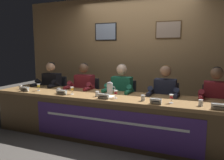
# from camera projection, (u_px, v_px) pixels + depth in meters

# --- Properties ---
(ground_plane) EXTENTS (12.00, 12.00, 0.00)m
(ground_plane) POSITION_uv_depth(u_px,v_px,m) (112.00, 137.00, 3.75)
(ground_plane) COLOR #4C4742
(wall_back_panelled) EXTENTS (5.42, 0.14, 2.60)m
(wall_back_panelled) POSITION_uv_depth(u_px,v_px,m) (136.00, 57.00, 4.81)
(wall_back_panelled) COLOR #937047
(wall_back_panelled) RESTS_ON ground_plane
(conference_table) EXTENTS (4.22, 0.82, 0.73)m
(conference_table) POSITION_uv_depth(u_px,v_px,m) (109.00, 110.00, 3.57)
(conference_table) COLOR olive
(conference_table) RESTS_ON ground_plane
(chair_far_left) EXTENTS (0.44, 0.45, 0.89)m
(chair_far_left) POSITION_uv_depth(u_px,v_px,m) (56.00, 98.00, 4.83)
(chair_far_left) COLOR black
(chair_far_left) RESTS_ON ground_plane
(panelist_far_left) EXTENTS (0.51, 0.48, 1.21)m
(panelist_far_left) POSITION_uv_depth(u_px,v_px,m) (50.00, 87.00, 4.61)
(panelist_far_left) COLOR black
(panelist_far_left) RESTS_ON ground_plane
(nameplate_far_left) EXTENTS (0.17, 0.06, 0.08)m
(nameplate_far_left) POSITION_uv_depth(u_px,v_px,m) (25.00, 89.00, 3.98)
(nameplate_far_left) COLOR white
(nameplate_far_left) RESTS_ON conference_table
(juice_glass_far_left) EXTENTS (0.06, 0.06, 0.12)m
(juice_glass_far_left) POSITION_uv_depth(u_px,v_px,m) (38.00, 86.00, 4.02)
(juice_glass_far_left) COLOR white
(juice_glass_far_left) RESTS_ON conference_table
(water_cup_far_left) EXTENTS (0.06, 0.06, 0.08)m
(water_cup_far_left) POSITION_uv_depth(u_px,v_px,m) (21.00, 87.00, 4.14)
(water_cup_far_left) COLOR silver
(water_cup_far_left) RESTS_ON conference_table
(chair_left) EXTENTS (0.44, 0.45, 0.89)m
(chair_left) POSITION_uv_depth(u_px,v_px,m) (88.00, 101.00, 4.53)
(chair_left) COLOR black
(chair_left) RESTS_ON ground_plane
(panelist_left) EXTENTS (0.51, 0.48, 1.21)m
(panelist_left) POSITION_uv_depth(u_px,v_px,m) (82.00, 89.00, 4.31)
(panelist_left) COLOR black
(panelist_left) RESTS_ON ground_plane
(nameplate_left) EXTENTS (0.18, 0.06, 0.08)m
(nameplate_left) POSITION_uv_depth(u_px,v_px,m) (61.00, 92.00, 3.68)
(nameplate_left) COLOR white
(nameplate_left) RESTS_ON conference_table
(juice_glass_left) EXTENTS (0.06, 0.06, 0.12)m
(juice_glass_left) POSITION_uv_depth(u_px,v_px,m) (72.00, 89.00, 3.71)
(juice_glass_left) COLOR white
(juice_glass_left) RESTS_ON conference_table
(water_cup_left) EXTENTS (0.06, 0.06, 0.08)m
(water_cup_left) POSITION_uv_depth(u_px,v_px,m) (59.00, 91.00, 3.81)
(water_cup_left) COLOR silver
(water_cup_left) RESTS_ON conference_table
(chair_center) EXTENTS (0.44, 0.45, 0.89)m
(chair_center) POSITION_uv_depth(u_px,v_px,m) (124.00, 105.00, 4.24)
(chair_center) COLOR black
(chair_center) RESTS_ON ground_plane
(panelist_center) EXTENTS (0.51, 0.48, 1.21)m
(panelist_center) POSITION_uv_depth(u_px,v_px,m) (120.00, 92.00, 4.02)
(panelist_center) COLOR black
(panelist_center) RESTS_ON ground_plane
(nameplate_center) EXTENTS (0.18, 0.06, 0.08)m
(nameplate_center) POSITION_uv_depth(u_px,v_px,m) (103.00, 96.00, 3.37)
(nameplate_center) COLOR white
(nameplate_center) RESTS_ON conference_table
(juice_glass_center) EXTENTS (0.06, 0.06, 0.12)m
(juice_glass_center) POSITION_uv_depth(u_px,v_px,m) (116.00, 93.00, 3.40)
(juice_glass_center) COLOR white
(juice_glass_center) RESTS_ON conference_table
(water_cup_center) EXTENTS (0.06, 0.06, 0.08)m
(water_cup_center) POSITION_uv_depth(u_px,v_px,m) (97.00, 94.00, 3.54)
(water_cup_center) COLOR silver
(water_cup_center) RESTS_ON conference_table
(chair_right) EXTENTS (0.44, 0.45, 0.89)m
(chair_right) POSITION_uv_depth(u_px,v_px,m) (166.00, 109.00, 3.94)
(chair_right) COLOR black
(chair_right) RESTS_ON ground_plane
(panelist_right) EXTENTS (0.51, 0.48, 1.21)m
(panelist_right) POSITION_uv_depth(u_px,v_px,m) (164.00, 96.00, 3.72)
(panelist_right) COLOR black
(panelist_right) RESTS_ON ground_plane
(nameplate_right) EXTENTS (0.16, 0.06, 0.08)m
(nameplate_right) POSITION_uv_depth(u_px,v_px,m) (156.00, 101.00, 3.05)
(nameplate_right) COLOR white
(nameplate_right) RESTS_ON conference_table
(juice_glass_right) EXTENTS (0.06, 0.06, 0.12)m
(juice_glass_right) POSITION_uv_depth(u_px,v_px,m) (171.00, 97.00, 3.10)
(juice_glass_right) COLOR white
(juice_glass_right) RESTS_ON conference_table
(water_cup_right) EXTENTS (0.06, 0.06, 0.08)m
(water_cup_right) POSITION_uv_depth(u_px,v_px,m) (143.00, 98.00, 3.24)
(water_cup_right) COLOR silver
(water_cup_right) RESTS_ON conference_table
(chair_far_right) EXTENTS (0.44, 0.45, 0.89)m
(chair_far_right) POSITION_uv_depth(u_px,v_px,m) (214.00, 114.00, 3.65)
(chair_far_right) COLOR black
(chair_far_right) RESTS_ON ground_plane
(panelist_far_right) EXTENTS (0.51, 0.48, 1.21)m
(panelist_far_right) POSITION_uv_depth(u_px,v_px,m) (216.00, 100.00, 3.42)
(panelist_far_right) COLOR black
(panelist_far_right) RESTS_ON ground_plane
(nameplate_far_right) EXTENTS (0.17, 0.06, 0.08)m
(nameplate_far_right) POSITION_uv_depth(u_px,v_px,m) (219.00, 107.00, 2.77)
(nameplate_far_right) COLOR white
(nameplate_far_right) RESTS_ON conference_table
(water_cup_far_right) EXTENTS (0.06, 0.06, 0.08)m
(water_cup_far_right) POSITION_uv_depth(u_px,v_px,m) (201.00, 103.00, 2.95)
(water_cup_far_right) COLOR silver
(water_cup_far_right) RESTS_ON conference_table
(water_pitcher_central) EXTENTS (0.15, 0.10, 0.21)m
(water_pitcher_central) POSITION_uv_depth(u_px,v_px,m) (110.00, 88.00, 3.74)
(water_pitcher_central) COLOR silver
(water_pitcher_central) RESTS_ON conference_table
(document_stack_center) EXTENTS (0.23, 0.18, 0.01)m
(document_stack_center) POSITION_uv_depth(u_px,v_px,m) (108.00, 96.00, 3.54)
(document_stack_center) COLOR white
(document_stack_center) RESTS_ON conference_table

